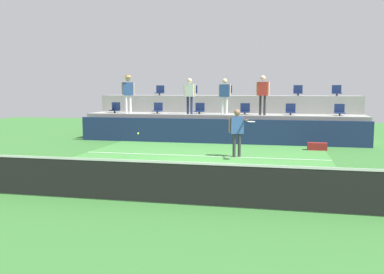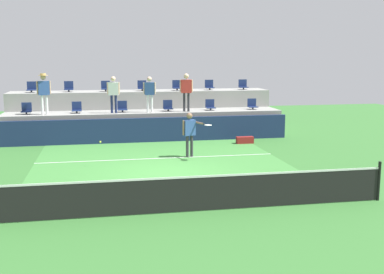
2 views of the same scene
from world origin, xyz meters
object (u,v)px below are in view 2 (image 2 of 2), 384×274
object	(u,v)px
stadium_chair_lower_left	(77,108)
stadium_chair_upper_left	(69,87)
stadium_chair_upper_mid_left	(106,87)
stadium_chair_upper_mid_right	(177,86)
stadium_chair_lower_mid_right	(168,106)
spectator_in_white	(113,91)
stadium_chair_lower_right	(210,106)
stadium_chair_upper_right	(209,86)
stadium_chair_upper_far_left	(31,88)
tennis_ball	(100,142)
stadium_chair_lower_far_left	(26,109)
spectator_leaning_on_rail	(150,91)
spectator_with_hat	(44,89)
spectator_in_grey	(186,88)
stadium_chair_lower_far_right	(252,105)
stadium_chair_lower_mid_left	(122,107)
stadium_chair_upper_far_right	(243,85)
stadium_chair_upper_center	(142,87)
equipment_bag	(245,140)

from	to	relation	value
stadium_chair_lower_left	stadium_chair_upper_left	size ratio (longest dim) A/B	1.00
stadium_chair_upper_mid_left	stadium_chair_upper_mid_right	size ratio (longest dim) A/B	1.00
stadium_chair_lower_mid_right	spectator_in_white	bearing A→B (deg)	-171.47
stadium_chair_lower_right	stadium_chair_upper_right	bearing A→B (deg)	78.46
stadium_chair_upper_far_left	spectator_in_white	size ratio (longest dim) A/B	0.31
tennis_ball	stadium_chair_upper_left	bearing A→B (deg)	100.93
stadium_chair_lower_far_left	spectator_in_white	distance (m)	3.99
stadium_chair_upper_far_left	stadium_chair_upper_mid_left	distance (m)	3.54
stadium_chair_lower_far_left	spectator_leaning_on_rail	distance (m)	5.61
stadium_chair_lower_mid_right	stadium_chair_upper_right	size ratio (longest dim) A/B	1.00
spectator_with_hat	spectator_in_grey	size ratio (longest dim) A/B	1.03
stadium_chair_upper_left	spectator_in_white	world-z (taller)	spectator_in_white
stadium_chair_upper_right	spectator_in_white	size ratio (longest dim) A/B	0.31
stadium_chair_lower_mid_right	stadium_chair_upper_far_left	xyz separation A→B (m)	(-6.42, 1.80, 0.85)
stadium_chair_lower_far_left	stadium_chair_lower_mid_right	xyz separation A→B (m)	(6.45, 0.00, 0.00)
spectator_leaning_on_rail	spectator_in_grey	distance (m)	1.73
stadium_chair_lower_far_right	stadium_chair_upper_mid_left	xyz separation A→B (m)	(-7.08, 1.80, 0.85)
stadium_chair_lower_left	stadium_chair_lower_far_right	world-z (taller)	same
stadium_chair_lower_mid_left	stadium_chair_upper_far_left	size ratio (longest dim) A/B	1.00
stadium_chair_lower_left	stadium_chair_lower_mid_right	world-z (taller)	same
stadium_chair_upper_far_left	stadium_chair_upper_far_right	bearing A→B (deg)	0.00
stadium_chair_upper_center	spectator_in_grey	world-z (taller)	spectator_in_grey
stadium_chair_upper_right	stadium_chair_lower_far_right	bearing A→B (deg)	-45.61
stadium_chair_lower_left	stadium_chair_upper_far_left	bearing A→B (deg)	140.49
stadium_chair_lower_mid_left	stadium_chair_upper_far_right	distance (m)	6.72
stadium_chair_lower_far_right	stadium_chair_lower_right	bearing A→B (deg)	180.00
stadium_chair_upper_mid_left	stadium_chair_lower_left	bearing A→B (deg)	-127.09
stadium_chair_upper_mid_right	spectator_in_grey	xyz separation A→B (m)	(0.10, -2.18, 0.02)
spectator_with_hat	equipment_bag	bearing A→B (deg)	-12.96
spectator_with_hat	spectator_leaning_on_rail	bearing A→B (deg)	-0.00
stadium_chair_lower_right	spectator_leaning_on_rail	world-z (taller)	spectator_leaning_on_rail
spectator_leaning_on_rail	equipment_bag	size ratio (longest dim) A/B	2.18
stadium_chair_upper_far_left	tennis_ball	bearing A→B (deg)	-66.95
stadium_chair_upper_far_right	tennis_ball	distance (m)	10.72
stadium_chair_upper_mid_right	stadium_chair_upper_right	bearing A→B (deg)	0.00
stadium_chair_lower_mid_left	spectator_leaning_on_rail	size ratio (longest dim) A/B	0.31
stadium_chair_upper_left	equipment_bag	distance (m)	9.09
stadium_chair_upper_mid_right	stadium_chair_upper_far_left	bearing A→B (deg)	180.00
stadium_chair_upper_center	stadium_chair_upper_mid_right	distance (m)	1.79
stadium_chair_lower_right	spectator_leaning_on_rail	size ratio (longest dim) A/B	0.31
stadium_chair_upper_center	stadium_chair_upper_far_right	bearing A→B (deg)	0.00
stadium_chair_upper_right	spectator_in_white	bearing A→B (deg)	-156.39
stadium_chair_upper_mid_right	stadium_chair_lower_mid_left	bearing A→B (deg)	-147.99
stadium_chair_lower_far_right	spectator_with_hat	world-z (taller)	spectator_with_hat
stadium_chair_upper_center	stadium_chair_upper_mid_left	bearing A→B (deg)	180.00
stadium_chair_upper_far_right	stadium_chair_upper_center	bearing A→B (deg)	180.00
stadium_chair_upper_left	stadium_chair_upper_mid_right	bearing A→B (deg)	0.00
equipment_bag	stadium_chair_upper_left	bearing A→B (deg)	151.66
stadium_chair_upper_far_right	spectator_in_white	bearing A→B (deg)	-162.24
stadium_chair_upper_center	stadium_chair_upper_right	world-z (taller)	same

